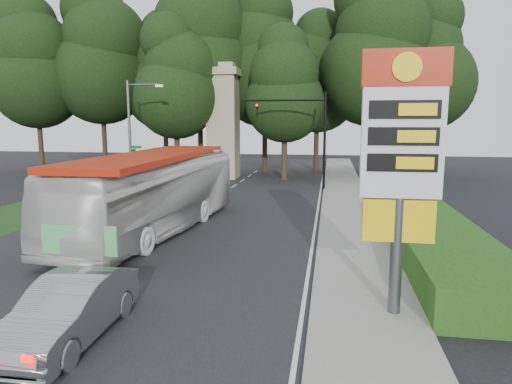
% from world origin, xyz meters
% --- Properties ---
extents(ground, '(120.00, 120.00, 0.00)m').
position_xyz_m(ground, '(0.00, 0.00, 0.00)').
color(ground, black).
rests_on(ground, ground).
extents(road_surface, '(14.00, 80.00, 0.02)m').
position_xyz_m(road_surface, '(0.00, 12.00, 0.01)').
color(road_surface, black).
rests_on(road_surface, ground).
extents(sidewalk_right, '(3.00, 80.00, 0.12)m').
position_xyz_m(sidewalk_right, '(8.50, 12.00, 0.06)').
color(sidewalk_right, gray).
rests_on(sidewalk_right, ground).
extents(grass_verge_left, '(5.00, 50.00, 0.02)m').
position_xyz_m(grass_verge_left, '(-9.50, 18.00, 0.01)').
color(grass_verge_left, '#193814').
rests_on(grass_verge_left, ground).
extents(hedge, '(3.00, 14.00, 1.20)m').
position_xyz_m(hedge, '(11.50, 8.00, 0.60)').
color(hedge, '#224612').
rests_on(hedge, ground).
extents(gas_station_pylon, '(2.10, 0.45, 6.85)m').
position_xyz_m(gas_station_pylon, '(9.20, 1.99, 4.45)').
color(gas_station_pylon, '#59595E').
rests_on(gas_station_pylon, ground).
extents(traffic_signal_mast, '(6.10, 0.35, 7.20)m').
position_xyz_m(traffic_signal_mast, '(5.68, 24.00, 4.67)').
color(traffic_signal_mast, black).
rests_on(traffic_signal_mast, ground).
extents(streetlight_signs, '(2.75, 0.98, 8.00)m').
position_xyz_m(streetlight_signs, '(-6.99, 22.01, 4.44)').
color(streetlight_signs, '#59595E').
rests_on(streetlight_signs, ground).
extents(monument, '(3.00, 3.00, 10.05)m').
position_xyz_m(monument, '(-2.00, 30.00, 5.10)').
color(monument, tan).
rests_on(monument, ground).
extents(tree_far_west, '(8.96, 8.96, 17.60)m').
position_xyz_m(tree_far_west, '(-22.00, 33.00, 10.68)').
color(tree_far_west, '#2D2116').
rests_on(tree_far_west, ground).
extents(tree_west_mid, '(9.80, 9.80, 19.25)m').
position_xyz_m(tree_west_mid, '(-16.00, 35.00, 11.69)').
color(tree_west_mid, '#2D2116').
rests_on(tree_west_mid, ground).
extents(tree_west_near, '(8.40, 8.40, 16.50)m').
position_xyz_m(tree_west_near, '(-10.00, 37.00, 10.02)').
color(tree_west_near, '#2D2116').
rests_on(tree_west_near, ground).
extents(tree_center_left, '(10.08, 10.08, 19.80)m').
position_xyz_m(tree_center_left, '(-5.00, 33.00, 12.02)').
color(tree_center_left, '#2D2116').
rests_on(tree_center_left, ground).
extents(tree_center_right, '(9.24, 9.24, 18.15)m').
position_xyz_m(tree_center_right, '(1.00, 35.00, 11.02)').
color(tree_center_right, '#2D2116').
rests_on(tree_center_right, ground).
extents(tree_east_near, '(8.12, 8.12, 15.95)m').
position_xyz_m(tree_east_near, '(6.00, 37.00, 9.68)').
color(tree_east_near, '#2D2116').
rests_on(tree_east_near, ground).
extents(tree_east_mid, '(9.52, 9.52, 18.70)m').
position_xyz_m(tree_east_mid, '(11.00, 33.00, 11.35)').
color(tree_east_mid, '#2D2116').
rests_on(tree_east_mid, ground).
extents(tree_far_east, '(8.68, 8.68, 17.05)m').
position_xyz_m(tree_far_east, '(16.00, 35.00, 10.35)').
color(tree_far_east, '#2D2116').
rests_on(tree_far_east, ground).
extents(tree_monument_left, '(7.28, 7.28, 14.30)m').
position_xyz_m(tree_monument_left, '(-6.00, 29.00, 8.68)').
color(tree_monument_left, '#2D2116').
rests_on(tree_monument_left, ground).
extents(tree_monument_right, '(6.72, 6.72, 13.20)m').
position_xyz_m(tree_monument_right, '(3.50, 29.50, 8.01)').
color(tree_monument_right, '#2D2116').
rests_on(tree_monument_right, ground).
extents(transit_bus, '(4.37, 13.36, 3.65)m').
position_xyz_m(transit_bus, '(-0.51, 9.75, 1.83)').
color(transit_bus, silver).
rests_on(transit_bus, ground).
extents(sedan_silver, '(1.66, 4.56, 1.49)m').
position_xyz_m(sedan_silver, '(1.50, -0.59, 0.75)').
color(sedan_silver, '#95989B').
rests_on(sedan_silver, ground).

